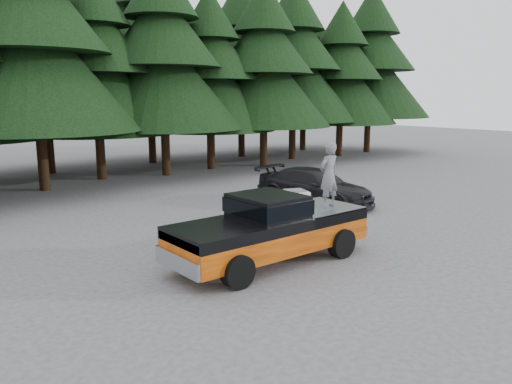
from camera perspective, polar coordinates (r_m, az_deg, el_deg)
ground at (r=14.18m, az=-1.74°, el=-7.73°), size 120.00×120.00×0.00m
pickup_truck at (r=13.77m, az=1.64°, el=-5.38°), size 6.00×2.04×1.33m
truck_cab at (r=13.47m, az=1.34°, el=-1.54°), size 1.66×1.90×0.59m
air_compressor at (r=14.30m, az=4.41°, el=-1.01°), size 0.91×0.83×0.51m
man_on_bed at (r=14.60m, az=8.31°, el=1.93°), size 0.70×0.47×1.90m
parked_car at (r=21.24m, az=6.74°, el=0.60°), size 3.11×5.55×1.52m
treeline at (r=29.34m, az=-22.90°, el=16.32°), size 60.15×16.05×17.50m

